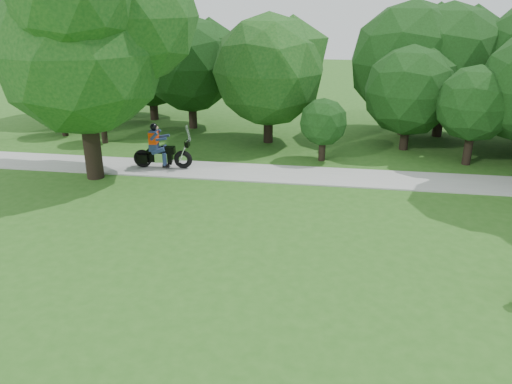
{
  "coord_description": "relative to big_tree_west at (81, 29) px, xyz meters",
  "views": [
    {
      "loc": [
        -1.05,
        -11.45,
        6.87
      ],
      "look_at": [
        -3.29,
        2.84,
        1.21
      ],
      "focal_mm": 35.0,
      "sensor_mm": 36.0,
      "label": 1
    }
  ],
  "objects": [
    {
      "name": "ground",
      "position": [
        10.54,
        -6.85,
        -5.76
      ],
      "size": [
        100.0,
        100.0,
        0.0
      ],
      "primitive_type": "plane",
      "color": "#275819",
      "rests_on": "ground"
    },
    {
      "name": "walkway",
      "position": [
        10.54,
        1.15,
        -5.73
      ],
      "size": [
        60.0,
        2.2,
        0.06
      ],
      "primitive_type": "cube",
      "color": "gray",
      "rests_on": "ground"
    },
    {
      "name": "big_tree_west",
      "position": [
        0.0,
        0.0,
        0.0
      ],
      "size": [
        8.64,
        6.56,
        9.96
      ],
      "color": "black",
      "rests_on": "ground"
    },
    {
      "name": "tree_line",
      "position": [
        14.4,
        7.68,
        -2.18
      ],
      "size": [
        40.28,
        11.46,
        7.13
      ],
      "color": "black",
      "rests_on": "ground"
    },
    {
      "name": "touring_motorcycle",
      "position": [
        2.26,
        1.09,
        -4.99
      ],
      "size": [
        2.55,
        0.85,
        1.94
      ],
      "rotation": [
        0.0,
        0.0,
        0.08
      ],
      "color": "black",
      "rests_on": "walkway"
    }
  ]
}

